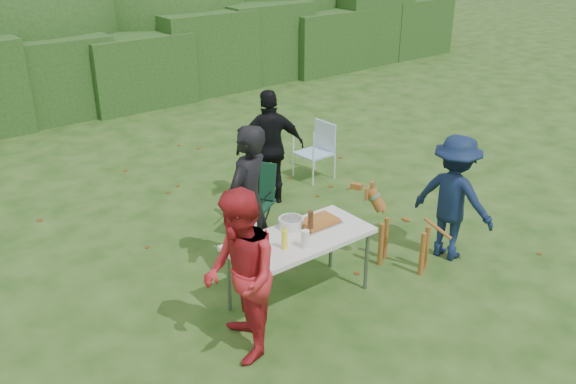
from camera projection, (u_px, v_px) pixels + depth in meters
ground at (320, 297)px, 6.40m from camera, size 80.00×80.00×0.00m
hedge_row at (51, 75)px, 11.79m from camera, size 22.00×1.40×1.70m
shrub_backdrop at (19, 25)px, 12.63m from camera, size 20.00×2.60×3.20m
folding_table at (300, 241)px, 6.09m from camera, size 1.50×0.70×0.74m
person_cook at (248, 203)px, 6.50m from camera, size 0.75×0.64×1.73m
person_red_jacket at (240, 277)px, 5.28m from camera, size 0.86×0.95×1.61m
person_black_puffy at (270, 148)px, 8.23m from camera, size 1.02×0.72×1.60m
child at (454, 198)px, 6.90m from camera, size 0.74×1.05×1.48m
dog at (405, 231)px, 6.79m from camera, size 0.75×1.02×0.90m
camping_chair at (252, 201)px, 7.53m from camera, size 0.76×0.76×0.89m
lawn_chair at (314, 151)px, 9.17m from camera, size 0.52×0.52×0.86m
food_tray at (318, 224)px, 6.31m from camera, size 0.45×0.30×0.02m
focaccia_bread at (318, 221)px, 6.29m from camera, size 0.40×0.26×0.04m
mustard_bottle at (284, 239)px, 5.81m from camera, size 0.06×0.06×0.20m
ketchup_bottle at (266, 244)px, 5.71m from camera, size 0.06×0.06×0.22m
beer_bottle at (311, 222)px, 6.09m from camera, size 0.06×0.06×0.24m
paper_towel_roll at (251, 235)px, 5.83m from camera, size 0.12×0.12×0.26m
cup_stack at (305, 239)px, 5.84m from camera, size 0.08×0.08×0.18m
pasta_bowl at (291, 223)px, 6.24m from camera, size 0.26×0.26×0.10m
plate_stack at (257, 256)px, 5.67m from camera, size 0.24×0.24×0.05m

